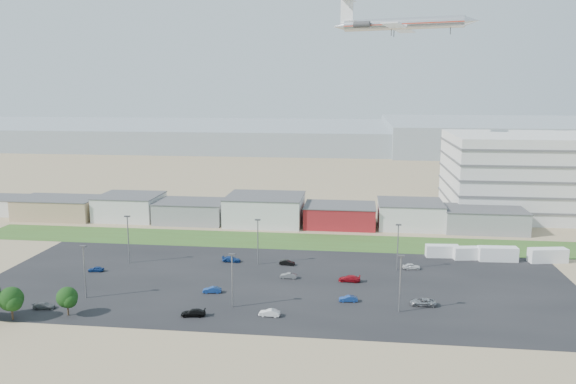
% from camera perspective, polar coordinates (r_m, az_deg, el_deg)
% --- Properties ---
extents(ground, '(700.00, 700.00, 0.00)m').
position_cam_1_polar(ground, '(98.69, -5.68, -12.91)').
color(ground, '#8D795A').
rests_on(ground, ground).
extents(parking_lot, '(120.00, 50.00, 0.01)m').
position_cam_1_polar(parking_lot, '(116.14, -1.05, -9.19)').
color(parking_lot, black).
rests_on(parking_lot, ground).
extents(grass_strip, '(160.00, 16.00, 0.02)m').
position_cam_1_polar(grass_strip, '(147.05, -1.23, -4.94)').
color(grass_strip, '#395620').
rests_on(grass_strip, ground).
extents(hills_backdrop, '(700.00, 200.00, 9.00)m').
position_cam_1_polar(hills_backdrop, '(405.22, 9.83, 5.41)').
color(hills_backdrop, gray).
rests_on(hills_backdrop, ground).
extents(building_row, '(170.00, 20.00, 8.00)m').
position_cam_1_polar(building_row, '(167.35, -6.06, -1.69)').
color(building_row, silver).
rests_on(building_row, ground).
extents(box_trailer_a, '(7.75, 2.91, 2.85)m').
position_cam_1_polar(box_trailer_a, '(137.60, 15.39, -5.80)').
color(box_trailer_a, silver).
rests_on(box_trailer_a, ground).
extents(box_trailer_b, '(7.97, 3.64, 2.88)m').
position_cam_1_polar(box_trailer_b, '(137.76, 18.00, -5.92)').
color(box_trailer_b, silver).
rests_on(box_trailer_b, ground).
extents(box_trailer_c, '(8.84, 3.18, 3.26)m').
position_cam_1_polar(box_trailer_c, '(138.47, 20.54, -5.91)').
color(box_trailer_c, silver).
rests_on(box_trailer_c, ground).
extents(box_trailer_d, '(8.90, 4.11, 3.21)m').
position_cam_1_polar(box_trailer_d, '(141.80, 24.89, -5.85)').
color(box_trailer_d, silver).
rests_on(box_trailer_d, ground).
extents(tree_right, '(4.42, 4.42, 6.63)m').
position_cam_1_polar(tree_right, '(108.30, -26.30, -9.94)').
color(tree_right, black).
rests_on(tree_right, ground).
extents(tree_near, '(3.90, 3.90, 5.84)m').
position_cam_1_polar(tree_near, '(106.57, -21.52, -10.12)').
color(tree_near, black).
rests_on(tree_near, ground).
extents(lightpole_front_l, '(1.21, 0.50, 10.24)m').
position_cam_1_polar(lightpole_front_l, '(113.12, -19.95, -7.65)').
color(lightpole_front_l, slate).
rests_on(lightpole_front_l, ground).
extents(lightpole_front_m, '(1.18, 0.49, 10.04)m').
position_cam_1_polar(lightpole_front_m, '(102.68, -5.69, -8.96)').
color(lightpole_front_m, slate).
rests_on(lightpole_front_m, ground).
extents(lightpole_front_r, '(1.23, 0.51, 10.45)m').
position_cam_1_polar(lightpole_front_r, '(101.93, 11.32, -9.14)').
color(lightpole_front_r, slate).
rests_on(lightpole_front_r, ground).
extents(lightpole_back_l, '(1.29, 0.54, 10.95)m').
position_cam_1_polar(lightpole_back_l, '(132.27, -15.91, -4.66)').
color(lightpole_back_l, slate).
rests_on(lightpole_back_l, ground).
extents(lightpole_back_m, '(1.23, 0.51, 10.41)m').
position_cam_1_polar(lightpole_back_m, '(126.44, -3.08, -5.09)').
color(lightpole_back_m, slate).
rests_on(lightpole_back_m, ground).
extents(lightpole_back_r, '(1.21, 0.50, 10.28)m').
position_cam_1_polar(lightpole_back_r, '(124.63, 11.08, -5.53)').
color(lightpole_back_r, slate).
rests_on(lightpole_back_r, ground).
extents(airliner, '(53.42, 42.84, 13.83)m').
position_cam_1_polar(airliner, '(191.03, 11.59, 16.40)').
color(airliner, silver).
extents(parked_car_0, '(4.72, 2.19, 1.31)m').
position_cam_1_polar(parked_car_0, '(107.32, 13.54, -10.81)').
color(parked_car_0, '#A5A5AA').
rests_on(parked_car_0, ground).
extents(parked_car_1, '(3.58, 1.56, 1.15)m').
position_cam_1_polar(parked_car_1, '(106.79, 6.14, -10.73)').
color(parked_car_1, navy).
rests_on(parked_car_1, ground).
extents(parked_car_3, '(4.52, 2.33, 1.25)m').
position_cam_1_polar(parked_car_3, '(101.26, -9.60, -12.00)').
color(parked_car_3, black).
rests_on(parked_car_3, ground).
extents(parked_car_4, '(3.75, 1.67, 1.20)m').
position_cam_1_polar(parked_car_4, '(111.48, -7.72, -9.82)').
color(parked_car_4, navy).
rests_on(parked_car_4, ground).
extents(parked_car_5, '(3.43, 1.70, 1.13)m').
position_cam_1_polar(parked_car_5, '(129.54, -18.93, -7.41)').
color(parked_car_5, navy).
rests_on(parked_car_5, ground).
extents(parked_car_6, '(4.31, 1.87, 1.24)m').
position_cam_1_polar(parked_car_6, '(129.93, -5.77, -6.81)').
color(parked_car_6, navy).
rests_on(parked_car_6, ground).
extents(parked_car_7, '(3.60, 1.34, 1.17)m').
position_cam_1_polar(parked_car_7, '(118.49, 0.06, -8.49)').
color(parked_car_7, '#595B5E').
rests_on(parked_car_7, ground).
extents(parked_car_8, '(4.00, 2.03, 1.31)m').
position_cam_1_polar(parked_car_8, '(127.08, 12.42, -7.39)').
color(parked_car_8, silver).
rests_on(parked_car_8, ground).
extents(parked_car_10, '(4.08, 2.06, 1.14)m').
position_cam_1_polar(parked_car_10, '(112.03, -23.52, -10.54)').
color(parked_car_10, '#595B5E').
rests_on(parked_car_10, ground).
extents(parked_car_11, '(3.56, 1.58, 1.14)m').
position_cam_1_polar(parked_car_11, '(126.97, -0.09, -7.19)').
color(parked_car_11, black).
rests_on(parked_car_11, ground).
extents(parked_car_12, '(4.57, 2.05, 1.30)m').
position_cam_1_polar(parked_car_12, '(117.23, 6.26, -8.73)').
color(parked_car_12, maroon).
rests_on(parked_car_12, ground).
extents(parked_car_13, '(3.78, 1.50, 1.22)m').
position_cam_1_polar(parked_car_13, '(99.96, -1.89, -12.17)').
color(parked_car_13, silver).
rests_on(parked_car_13, ground).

